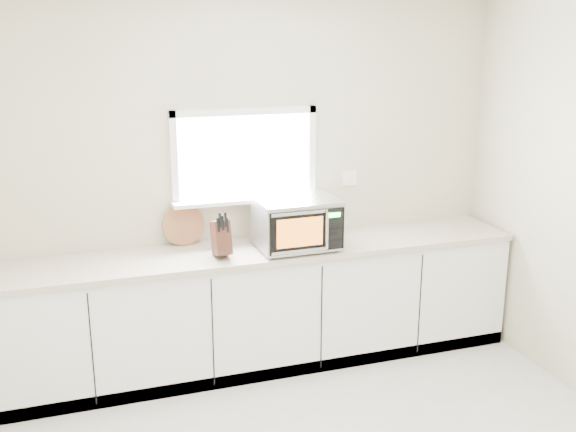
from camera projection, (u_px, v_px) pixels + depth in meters
name	position (u px, v px, depth m)	size (l,w,h in m)	color
back_wall	(245.00, 180.00, 5.04)	(4.00, 0.17, 2.70)	#BAB094
cabinets	(257.00, 309.00, 5.02)	(3.92, 0.60, 0.88)	white
countertop	(256.00, 251.00, 4.88)	(3.92, 0.64, 0.04)	beige
microwave	(297.00, 223.00, 4.83)	(0.58, 0.48, 0.37)	black
knife_block	(221.00, 237.00, 4.66)	(0.11, 0.23, 0.33)	#462519
cutting_board	(183.00, 225.00, 4.92)	(0.30, 0.30, 0.02)	#956239
coffee_grinder	(273.00, 225.00, 5.09)	(0.12, 0.12, 0.20)	#B4B7BC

